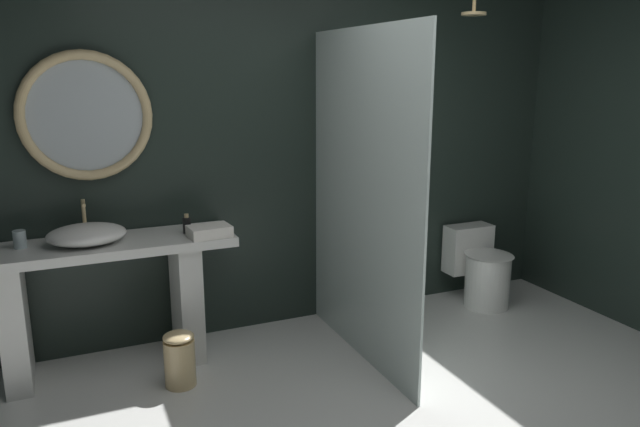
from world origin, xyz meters
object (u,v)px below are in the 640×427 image
(vessel_sink, at_px, (87,234))
(waste_bin, at_px, (180,359))
(tumbler_cup, at_px, (20,239))
(soap_dispenser, at_px, (187,225))
(rain_shower_head, at_px, (474,9))
(toilet, at_px, (481,269))
(round_wall_mirror, at_px, (86,116))
(folded_hand_towel, at_px, (209,231))

(vessel_sink, xyz_separation_m, waste_bin, (0.44, -0.39, -0.72))
(tumbler_cup, height_order, soap_dispenser, soap_dispenser)
(soap_dispenser, relative_size, rain_shower_head, 0.44)
(soap_dispenser, distance_m, waste_bin, 0.83)
(toilet, relative_size, waste_bin, 1.78)
(rain_shower_head, distance_m, toilet, 2.00)
(rain_shower_head, bearing_deg, waste_bin, -174.84)
(tumbler_cup, relative_size, round_wall_mirror, 0.13)
(rain_shower_head, relative_size, waste_bin, 0.85)
(tumbler_cup, bearing_deg, round_wall_mirror, 20.74)
(soap_dispenser, distance_m, toilet, 2.41)
(toilet, distance_m, folded_hand_towel, 2.30)
(tumbler_cup, relative_size, soap_dispenser, 0.82)
(toilet, bearing_deg, waste_bin, -171.66)
(soap_dispenser, relative_size, waste_bin, 0.38)
(toilet, bearing_deg, vessel_sink, 179.50)
(tumbler_cup, xyz_separation_m, waste_bin, (0.80, -0.46, -0.71))
(rain_shower_head, xyz_separation_m, waste_bin, (-2.15, -0.19, -2.08))
(tumbler_cup, height_order, folded_hand_towel, tumbler_cup)
(tumbler_cup, bearing_deg, vessel_sink, -10.68)
(round_wall_mirror, distance_m, folded_hand_towel, 1.02)
(vessel_sink, bearing_deg, rain_shower_head, -4.35)
(toilet, xyz_separation_m, folded_hand_towel, (-2.22, -0.11, 0.58))
(round_wall_mirror, relative_size, waste_bin, 2.34)
(round_wall_mirror, height_order, toilet, round_wall_mirror)
(folded_hand_towel, bearing_deg, tumbler_cup, 169.47)
(vessel_sink, xyz_separation_m, rain_shower_head, (2.59, -0.20, 1.36))
(soap_dispenser, height_order, toilet, soap_dispenser)
(tumbler_cup, xyz_separation_m, toilet, (3.29, -0.09, -0.60))
(rain_shower_head, height_order, folded_hand_towel, rain_shower_head)
(vessel_sink, relative_size, toilet, 0.76)
(waste_bin, distance_m, folded_hand_towel, 0.79)
(soap_dispenser, relative_size, folded_hand_towel, 0.50)
(round_wall_mirror, bearing_deg, rain_shower_head, -9.64)
(vessel_sink, relative_size, folded_hand_towel, 1.79)
(tumbler_cup, height_order, waste_bin, tumbler_cup)
(round_wall_mirror, distance_m, waste_bin, 1.58)
(waste_bin, relative_size, folded_hand_towel, 1.33)
(vessel_sink, distance_m, folded_hand_towel, 0.72)
(vessel_sink, height_order, waste_bin, vessel_sink)
(vessel_sink, bearing_deg, waste_bin, -41.68)
(soap_dispenser, relative_size, round_wall_mirror, 0.16)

